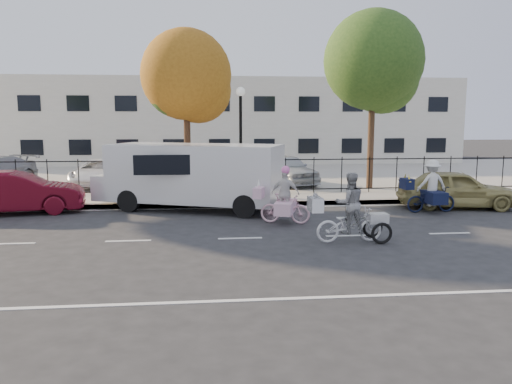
{
  "coord_description": "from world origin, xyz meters",
  "views": [
    {
      "loc": [
        -0.89,
        -13.28,
        3.25
      ],
      "look_at": [
        0.56,
        1.2,
        1.1
      ],
      "focal_mm": 35.0,
      "sensor_mm": 36.0,
      "label": 1
    }
  ],
  "objects": [
    {
      "name": "pedestrian",
      "position": [
        -2.64,
        6.01,
        1.06
      ],
      "size": [
        0.78,
        0.65,
        1.82
      ],
      "primitive_type": "imported",
      "rotation": [
        0.0,
        0.0,
        3.51
      ],
      "color": "black",
      "rests_on": "sidewalk"
    },
    {
      "name": "gold_sedan",
      "position": [
        8.19,
        3.92,
        0.7
      ],
      "size": [
        4.36,
        2.4,
        1.41
      ],
      "primitive_type": "imported",
      "rotation": [
        0.0,
        0.0,
        1.38
      ],
      "color": "tan",
      "rests_on": "ground"
    },
    {
      "name": "ground",
      "position": [
        0.0,
        0.0,
        0.0
      ],
      "size": [
        120.0,
        120.0,
        0.0
      ],
      "primitive_type": "plane",
      "color": "#333334"
    },
    {
      "name": "white_van",
      "position": [
        -1.41,
        4.5,
        1.29
      ],
      "size": [
        7.14,
        4.19,
        2.34
      ],
      "rotation": [
        0.0,
        0.0,
        -0.36
      ],
      "color": "white",
      "rests_on": "ground"
    },
    {
      "name": "lot_car_d",
      "position": [
        2.87,
        10.05,
        0.87
      ],
      "size": [
        3.01,
        4.54,
        1.44
      ],
      "primitive_type": "imported",
      "rotation": [
        0.0,
        0.0,
        0.34
      ],
      "color": "#B8BDC1",
      "rests_on": "parking_lot"
    },
    {
      "name": "road_markings",
      "position": [
        0.0,
        0.0,
        0.01
      ],
      "size": [
        60.0,
        9.52,
        0.01
      ],
      "primitive_type": null,
      "color": "silver",
      "rests_on": "ground"
    },
    {
      "name": "tree_mid",
      "position": [
        -1.54,
        8.25,
        4.87
      ],
      "size": [
        3.8,
        3.8,
        6.97
      ],
      "color": "#442D1D",
      "rests_on": "ground"
    },
    {
      "name": "sidewalk",
      "position": [
        0.0,
        6.1,
        0.07
      ],
      "size": [
        60.0,
        2.2,
        0.15
      ],
      "primitive_type": "cube",
      "color": "#A8A399",
      "rests_on": "ground"
    },
    {
      "name": "building",
      "position": [
        0.0,
        25.0,
        3.0
      ],
      "size": [
        34.0,
        10.0,
        6.0
      ],
      "primitive_type": "cube",
      "color": "silver",
      "rests_on": "ground"
    },
    {
      "name": "lamppost",
      "position": [
        0.5,
        6.8,
        3.11
      ],
      "size": [
        0.36,
        0.36,
        4.33
      ],
      "color": "black",
      "rests_on": "sidewalk"
    },
    {
      "name": "zebra_trike",
      "position": [
        2.86,
        -0.67,
        0.72
      ],
      "size": [
        2.16,
        0.83,
        1.86
      ],
      "rotation": [
        0.0,
        0.0,
        1.61
      ],
      "color": "white",
      "rests_on": "ground"
    },
    {
      "name": "lot_car_c",
      "position": [
        -2.29,
        9.51,
        0.82
      ],
      "size": [
        1.77,
        4.16,
        1.33
      ],
      "primitive_type": "imported",
      "rotation": [
        0.0,
        0.0,
        -0.09
      ],
      "color": "#4D4E54",
      "rests_on": "parking_lot"
    },
    {
      "name": "lot_car_b",
      "position": [
        -5.88,
        10.41,
        0.76
      ],
      "size": [
        2.09,
        4.41,
        1.22
      ],
      "primitive_type": "imported",
      "rotation": [
        0.0,
        0.0,
        -0.02
      ],
      "color": "white",
      "rests_on": "parking_lot"
    },
    {
      "name": "bull_bike",
      "position": [
        6.88,
        3.2,
        0.73
      ],
      "size": [
        1.98,
        1.36,
        1.84
      ],
      "rotation": [
        0.0,
        0.0,
        1.62
      ],
      "color": "black",
      "rests_on": "ground"
    },
    {
      "name": "unicorn_bike",
      "position": [
        1.51,
        1.84,
        0.67
      ],
      "size": [
        1.83,
        1.33,
        1.81
      ],
      "rotation": [
        0.0,
        0.0,
        1.25
      ],
      "color": "#F7BCCE",
      "rests_on": "ground"
    },
    {
      "name": "red_sedan",
      "position": [
        -7.38,
        4.36,
        0.72
      ],
      "size": [
        4.59,
        2.28,
        1.45
      ],
      "primitive_type": "imported",
      "rotation": [
        0.0,
        0.0,
        1.75
      ],
      "color": "#570A18",
      "rests_on": "ground"
    },
    {
      "name": "street_sign",
      "position": [
        -1.85,
        6.8,
        1.42
      ],
      "size": [
        0.85,
        0.06,
        1.8
      ],
      "color": "black",
      "rests_on": "sidewalk"
    },
    {
      "name": "curb",
      "position": [
        0.0,
        5.05,
        0.07
      ],
      "size": [
        60.0,
        0.1,
        0.15
      ],
      "primitive_type": "cube",
      "color": "#A8A399",
      "rests_on": "ground"
    },
    {
      "name": "parking_lot",
      "position": [
        0.0,
        15.0,
        0.07
      ],
      "size": [
        60.0,
        15.6,
        0.15
      ],
      "primitive_type": "cube",
      "color": "#A8A399",
      "rests_on": "ground"
    },
    {
      "name": "iron_fence",
      "position": [
        0.0,
        7.2,
        0.9
      ],
      "size": [
        58.0,
        0.06,
        1.5
      ],
      "primitive_type": null,
      "color": "black",
      "rests_on": "sidewalk"
    },
    {
      "name": "tree_east",
      "position": [
        6.5,
        8.26,
        5.52
      ],
      "size": [
        4.3,
        4.3,
        7.89
      ],
      "color": "#442D1D",
      "rests_on": "ground"
    }
  ]
}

